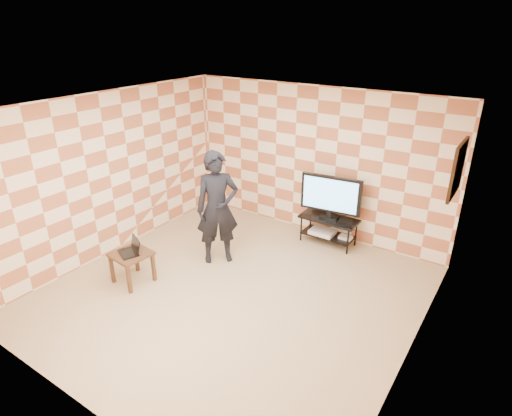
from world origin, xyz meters
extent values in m
plane|color=tan|center=(0.00, 0.00, 0.00)|extent=(5.00, 5.00, 0.00)
cube|color=#F4E0BD|center=(0.00, 2.50, 1.35)|extent=(5.00, 0.02, 2.70)
cube|color=#F4E0BD|center=(0.00, -2.50, 1.35)|extent=(5.00, 0.02, 2.70)
cube|color=#F4E0BD|center=(-2.50, 0.00, 1.35)|extent=(0.02, 5.00, 2.70)
cube|color=#F4E0BD|center=(2.50, 0.00, 1.35)|extent=(0.02, 5.00, 2.70)
cube|color=white|center=(0.00, 0.00, 2.70)|extent=(5.00, 5.00, 0.02)
cube|color=black|center=(2.47, 1.55, 1.95)|extent=(0.04, 0.72, 0.72)
cube|color=black|center=(2.47, 1.55, 1.95)|extent=(0.04, 0.03, 0.68)
cube|color=black|center=(2.47, 1.55, 1.95)|extent=(0.04, 0.68, 0.03)
cube|color=black|center=(0.50, 2.18, 0.48)|extent=(1.02, 0.46, 0.04)
cube|color=black|center=(0.50, 2.18, 0.16)|extent=(0.92, 0.41, 0.03)
cylinder|color=black|center=(0.05, 2.00, 0.25)|extent=(0.03, 0.03, 0.50)
cylinder|color=black|center=(0.05, 2.36, 0.25)|extent=(0.03, 0.03, 0.50)
cylinder|color=black|center=(0.95, 2.00, 0.25)|extent=(0.03, 0.03, 0.50)
cylinder|color=black|center=(0.95, 2.36, 0.25)|extent=(0.03, 0.03, 0.50)
cube|color=black|center=(0.50, 2.18, 0.52)|extent=(0.34, 0.24, 0.03)
cube|color=black|center=(0.50, 2.18, 0.58)|extent=(0.08, 0.06, 0.09)
cube|color=black|center=(0.50, 2.18, 0.95)|extent=(1.06, 0.19, 0.65)
cube|color=#68B4F9|center=(0.49, 2.14, 0.95)|extent=(0.95, 0.12, 0.56)
cube|color=silver|center=(0.40, 2.15, 0.21)|extent=(0.43, 0.31, 0.07)
cube|color=silver|center=(0.82, 2.20, 0.20)|extent=(0.22, 0.16, 0.05)
cube|color=#381F12|center=(-1.45, -0.61, 0.48)|extent=(0.58, 0.58, 0.04)
cube|color=#381F12|center=(-1.70, -0.80, 0.23)|extent=(0.05, 0.05, 0.46)
cube|color=#381F12|center=(-1.65, -0.36, 0.23)|extent=(0.05, 0.05, 0.46)
cube|color=#381F12|center=(-1.26, -0.85, 0.23)|extent=(0.05, 0.05, 0.46)
cube|color=#381F12|center=(-1.21, -0.41, 0.23)|extent=(0.05, 0.05, 0.46)
cube|color=black|center=(-1.47, -0.64, 0.51)|extent=(0.41, 0.36, 0.02)
cube|color=black|center=(-1.42, -0.53, 0.62)|extent=(0.33, 0.19, 0.22)
imported|color=black|center=(-0.77, 0.65, 0.94)|extent=(0.80, 0.80, 1.87)
camera|label=1|loc=(3.20, -4.20, 3.72)|focal=30.00mm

